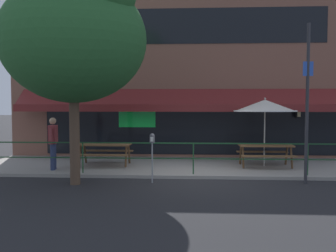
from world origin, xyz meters
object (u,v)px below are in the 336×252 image
at_px(picnic_table_left, 105,148).
at_px(street_sign_pole, 307,102).
at_px(picnic_table_centre, 265,149).
at_px(patio_umbrella_centre, 265,106).
at_px(pedestrian_walking, 53,141).
at_px(street_tree_curbside, 76,32).
at_px(parking_meter_near, 152,143).

bearing_deg(picnic_table_left, street_sign_pole, -19.50).
relative_size(picnic_table_centre, patio_umbrella_centre, 0.76).
xyz_separation_m(pedestrian_walking, street_tree_curbside, (1.37, -1.78, 3.17)).
relative_size(patio_umbrella_centre, street_tree_curbside, 0.38).
distance_m(picnic_table_left, picnic_table_centre, 5.57).
bearing_deg(street_tree_curbside, picnic_table_left, 87.36).
relative_size(picnic_table_centre, street_tree_curbside, 0.28).
relative_size(picnic_table_left, parking_meter_near, 1.27).
xyz_separation_m(picnic_table_left, street_sign_pole, (6.25, -2.21, 1.60)).
xyz_separation_m(pedestrian_walking, street_sign_pole, (7.74, -1.26, 1.25)).
bearing_deg(picnic_table_left, pedestrian_walking, -147.39).
height_order(picnic_table_left, street_sign_pole, street_sign_pole).
bearing_deg(patio_umbrella_centre, street_tree_curbside, -152.55).
height_order(picnic_table_centre, street_sign_pole, street_sign_pole).
bearing_deg(parking_meter_near, picnic_table_centre, 32.82).
bearing_deg(street_tree_curbside, picnic_table_centre, 25.91).
bearing_deg(pedestrian_walking, picnic_table_centre, 7.92).
xyz_separation_m(parking_meter_near, street_tree_curbside, (-2.03, -0.40, 3.08)).
relative_size(picnic_table_centre, pedestrian_walking, 1.05).
distance_m(patio_umbrella_centre, street_sign_pole, 2.53).
bearing_deg(street_sign_pole, picnic_table_centre, 106.91).
bearing_deg(patio_umbrella_centre, picnic_table_left, -177.75).
xyz_separation_m(picnic_table_left, patio_umbrella_centre, (5.57, 0.22, 1.47)).
bearing_deg(street_tree_curbside, pedestrian_walking, 127.49).
relative_size(pedestrian_walking, parking_meter_near, 1.20).
height_order(pedestrian_walking, street_tree_curbside, street_tree_curbside).
bearing_deg(street_sign_pole, picnic_table_left, 160.50).
relative_size(pedestrian_walking, street_tree_curbside, 0.27).
bearing_deg(picnic_table_centre, pedestrian_walking, -172.08).
distance_m(parking_meter_near, street_sign_pole, 4.50).
height_order(picnic_table_centre, patio_umbrella_centre, patio_umbrella_centre).
xyz_separation_m(patio_umbrella_centre, pedestrian_walking, (-7.06, -1.17, -1.12)).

